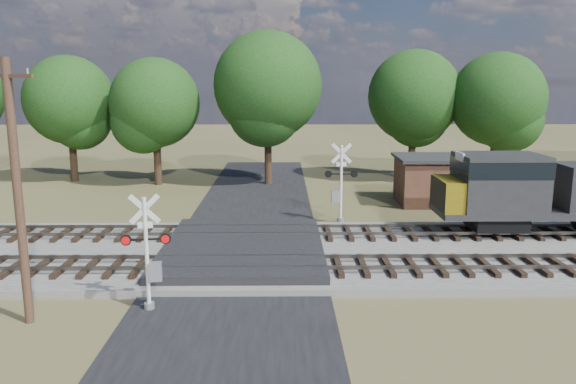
{
  "coord_description": "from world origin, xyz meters",
  "views": [
    {
      "loc": [
        1.75,
        -23.59,
        7.66
      ],
      "look_at": [
        2.01,
        2.0,
        2.64
      ],
      "focal_mm": 35.0,
      "sensor_mm": 36.0,
      "label": 1
    }
  ],
  "objects_px": {
    "crossing_signal_near": "(150,263)",
    "equipment_shed": "(431,179)",
    "crossing_signal_far": "(339,190)",
    "utility_pole": "(17,188)"
  },
  "relations": [
    {
      "from": "crossing_signal_near",
      "to": "crossing_signal_far",
      "type": "bearing_deg",
      "value": 49.7
    },
    {
      "from": "crossing_signal_near",
      "to": "utility_pole",
      "type": "xyz_separation_m",
      "value": [
        -3.75,
        -0.91,
        2.76
      ]
    },
    {
      "from": "utility_pole",
      "to": "crossing_signal_far",
      "type": "bearing_deg",
      "value": 71.52
    },
    {
      "from": "crossing_signal_far",
      "to": "equipment_shed",
      "type": "height_order",
      "value": "crossing_signal_far"
    },
    {
      "from": "equipment_shed",
      "to": "crossing_signal_far",
      "type": "bearing_deg",
      "value": -138.98
    },
    {
      "from": "crossing_signal_near",
      "to": "utility_pole",
      "type": "relative_size",
      "value": 0.49
    },
    {
      "from": "crossing_signal_far",
      "to": "equipment_shed",
      "type": "bearing_deg",
      "value": -140.95
    },
    {
      "from": "crossing_signal_near",
      "to": "equipment_shed",
      "type": "relative_size",
      "value": 0.89
    },
    {
      "from": "crossing_signal_far",
      "to": "utility_pole",
      "type": "bearing_deg",
      "value": 48.45
    },
    {
      "from": "equipment_shed",
      "to": "crossing_signal_near",
      "type": "bearing_deg",
      "value": -127.32
    }
  ]
}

